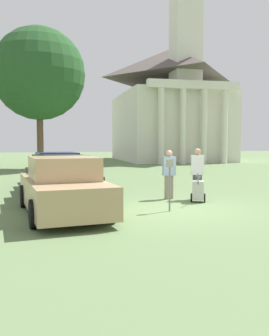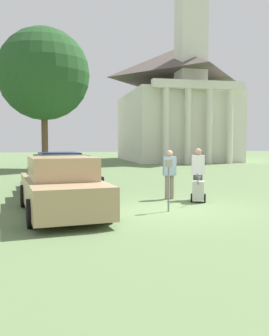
% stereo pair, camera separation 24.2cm
% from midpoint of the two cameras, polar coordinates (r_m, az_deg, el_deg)
% --- Properties ---
extents(ground_plane, '(120.00, 120.00, 0.00)m').
position_cam_midpoint_polar(ground_plane, '(10.94, 5.44, -6.20)').
color(ground_plane, '#607A4C').
extents(parked_car_tan, '(2.44, 4.89, 1.54)m').
position_cam_midpoint_polar(parked_car_tan, '(10.19, -11.56, -3.03)').
color(parked_car_tan, tan).
rests_on(parked_car_tan, ground_plane).
extents(parked_car_black, '(2.48, 5.30, 1.49)m').
position_cam_midpoint_polar(parked_car_black, '(13.16, -11.95, -1.54)').
color(parked_car_black, black).
rests_on(parked_car_black, ground_plane).
extents(parked_car_navy, '(2.41, 4.80, 1.48)m').
position_cam_midpoint_polar(parked_car_navy, '(16.56, -12.23, -0.39)').
color(parked_car_navy, '#19234C').
rests_on(parked_car_navy, ground_plane).
extents(parking_meter, '(0.18, 0.09, 1.46)m').
position_cam_midpoint_polar(parking_meter, '(10.40, 4.73, -1.12)').
color(parking_meter, slate).
rests_on(parking_meter, ground_plane).
extents(person_worker, '(0.43, 0.24, 1.65)m').
position_cam_midpoint_polar(person_worker, '(12.68, 4.74, -0.51)').
color(person_worker, gray).
rests_on(person_worker, ground_plane).
extents(person_supervisor, '(0.47, 0.33, 1.72)m').
position_cam_midpoint_polar(person_supervisor, '(12.70, 9.02, -0.35)').
color(person_supervisor, '#3F3F47').
rests_on(person_supervisor, ground_plane).
extents(equipment_cart, '(0.60, 0.98, 1.00)m').
position_cam_midpoint_polar(equipment_cart, '(12.17, 9.11, -3.35)').
color(equipment_cart, '#B2B2AD').
rests_on(equipment_cart, ground_plane).
extents(church, '(9.98, 13.51, 23.46)m').
position_cam_midpoint_polar(church, '(39.23, 5.25, 10.26)').
color(church, silver).
rests_on(church, ground_plane).
extents(shade_tree, '(6.29, 6.29, 9.71)m').
position_cam_midpoint_polar(shade_tree, '(27.14, -14.60, 13.70)').
color(shade_tree, brown).
rests_on(shade_tree, ground_plane).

